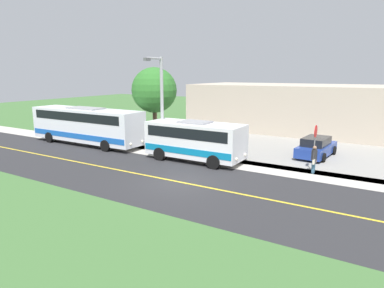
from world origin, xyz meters
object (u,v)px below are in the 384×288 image
Objects in this scene: pedestrian_with_bags at (314,159)px; street_light_pole at (161,101)px; shuttle_bus_front at (195,139)px; transit_bus_rear at (86,124)px; commercial_building at (294,107)px; stop_sign at (315,140)px; tree_curbside at (154,90)px; parked_car_near at (316,147)px.

street_light_pole is (0.82, -10.78, 3.06)m from pedestrian_with_bags.
shuttle_bus_front is 10.71m from transit_bus_rear.
pedestrian_with_bags is (-1.11, 7.71, -0.61)m from shuttle_bus_front.
stop_sign is at bearing 18.85° from commercial_building.
commercial_building is at bearing 142.16° from transit_bus_rear.
transit_bus_rear is 6.51m from tree_curbside.
shuttle_bus_front is 17.02m from commercial_building.
pedestrian_with_bags is at bearing 93.54° from transit_bus_rear.
transit_bus_rear is 3.84× the size of stop_sign.
commercial_building is (-16.83, 2.38, 0.87)m from shuttle_bus_front.
transit_bus_rear is 2.43× the size of parked_car_near.
transit_bus_rear is at bearing -89.86° from shuttle_bus_front.
pedestrian_with_bags is at bearing 9.42° from parked_car_near.
tree_curbside is at bearing -95.62° from stop_sign.
shuttle_bus_front is 2.41× the size of stop_sign.
parked_car_near is at bearing 107.34° from transit_bus_rear.
shuttle_bus_front is at bearing -81.78° from pedestrian_with_bags.
commercial_building is at bearing 150.33° from tree_curbside.
transit_bus_rear is at bearing -37.84° from commercial_building.
parked_car_near is 13.43m from tree_curbside.
transit_bus_rear is at bearing -85.15° from stop_sign.
street_light_pole is at bearing -95.41° from shuttle_bus_front.
tree_curbside is (-1.71, -13.30, 3.66)m from pedestrian_with_bags.
tree_curbside is (-2.85, 5.11, 2.85)m from transit_bus_rear.
transit_bus_rear is 0.52× the size of commercial_building.
stop_sign is 0.45× the size of tree_curbside.
commercial_building is (-15.71, -5.33, 1.48)m from pedestrian_with_bags.
stop_sign is at bearing -166.01° from pedestrian_with_bags.
transit_bus_rear is at bearing -87.62° from street_light_pole.
parked_car_near is at bearing 101.98° from tree_curbside.
commercial_building is at bearing 161.75° from street_light_pole.
tree_curbside is 0.31× the size of commercial_building.
parked_car_near is (-5.21, 10.05, -3.27)m from street_light_pole.
street_light_pole is at bearing -85.64° from pedestrian_with_bags.
street_light_pole is 17.48m from commercial_building.
stop_sign reaches higher than shuttle_bus_front.
stop_sign reaches higher than pedestrian_with_bags.
stop_sign is 4.21m from parked_car_near.
parked_car_near is (-5.52, 17.69, -1.03)m from transit_bus_rear.
transit_bus_rear is 18.47m from pedestrian_with_bags.
tree_curbside is 16.26m from commercial_building.
tree_curbside is at bearing -135.13° from street_light_pole.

